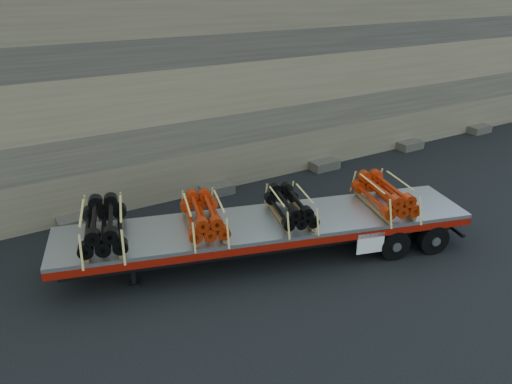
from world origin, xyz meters
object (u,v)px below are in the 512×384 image
bundle_rear (385,195)px  bundle_midfront (204,216)px  trailer (267,239)px  bundle_midrear (290,207)px  bundle_front (103,226)px

bundle_rear → bundle_midfront: bearing=180.0°
trailer → bundle_rear: bearing=-0.0°
bundle_midrear → bundle_midfront: bearing=180.0°
bundle_front → bundle_midrear: (4.79, -1.43, -0.06)m
bundle_front → bundle_rear: bundle_front is taller
trailer → bundle_midfront: size_ratio=5.57×
bundle_front → bundle_midfront: size_ratio=1.11×
bundle_front → bundle_rear: bearing=0.0°
bundle_midfront → bundle_front: bearing=-180.0°
trailer → bundle_rear: size_ratio=5.29×
bundle_front → bundle_rear: (7.55, -2.25, -0.02)m
bundle_midrear → bundle_rear: bundle_rear is taller
trailer → bundle_midrear: size_ratio=5.87×
bundle_midrear → trailer: bearing=180.0°
trailer → bundle_front: bundle_front is taller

